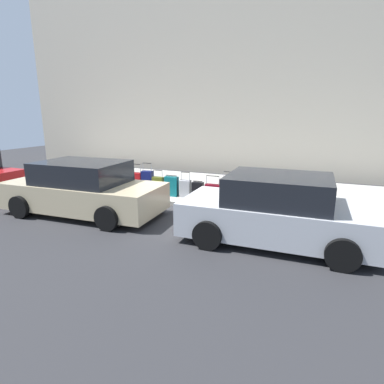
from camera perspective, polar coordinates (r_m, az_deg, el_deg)
ground_plane at (r=9.81m, az=-1.30°, el=-2.82°), size 40.00×40.00×0.00m
sidewalk_curb at (r=12.04m, az=3.49°, el=0.69°), size 18.00×5.00×0.14m
building_facade_sidewalk_side at (r=16.58m, az=9.72°, el=21.34°), size 24.00×3.00×10.02m
suitcase_silver_0 at (r=9.58m, az=17.45°, el=-0.76°), size 0.43×0.24×1.06m
suitcase_teal_1 at (r=9.72m, az=14.70°, el=-0.18°), size 0.39×0.24×1.07m
suitcase_olive_2 at (r=9.72m, az=11.72°, el=-0.21°), size 0.46×0.20×0.92m
suitcase_navy_3 at (r=9.90m, az=9.06°, el=-0.31°), size 0.36×0.25×0.62m
suitcase_red_4 at (r=9.98m, az=6.59°, el=0.31°), size 0.40×0.23×0.96m
suitcase_maroon_5 at (r=10.13m, az=3.74°, el=0.03°), size 0.49×0.20×0.79m
suitcase_black_6 at (r=10.28m, az=1.05°, el=0.32°), size 0.38×0.22×0.59m
suitcase_silver_7 at (r=10.43m, az=-1.21°, el=0.65°), size 0.37×0.28×0.85m
suitcase_teal_8 at (r=10.57m, az=-3.73°, el=1.04°), size 0.47×0.22×0.72m
suitcase_olive_9 at (r=10.81m, az=-6.14°, el=1.15°), size 0.41×0.22×0.86m
suitcase_navy_10 at (r=11.09m, az=-8.07°, el=1.84°), size 0.40×0.27×1.07m
suitcase_red_11 at (r=11.39m, az=-10.04°, el=1.82°), size 0.43×0.21×0.99m
fire_hydrant at (r=11.86m, az=-14.09°, el=2.54°), size 0.39×0.21×0.82m
bollard_post at (r=12.23m, az=-17.37°, el=2.18°), size 0.14×0.14×0.65m
parked_car_silver_0 at (r=7.27m, az=15.21°, el=-3.38°), size 4.27×2.19×1.54m
parked_car_beige_1 at (r=9.55m, az=-19.12°, el=0.43°), size 4.68×2.24×1.53m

